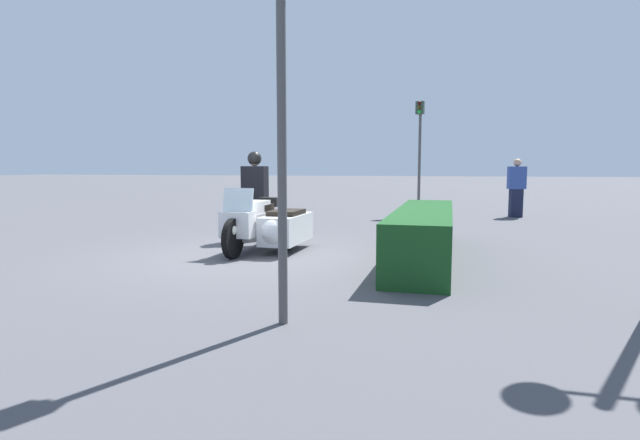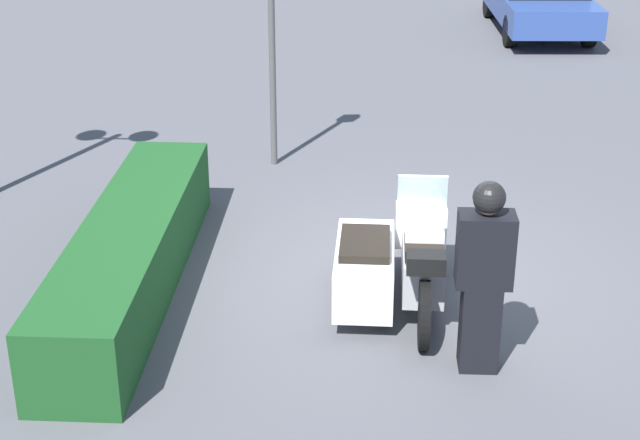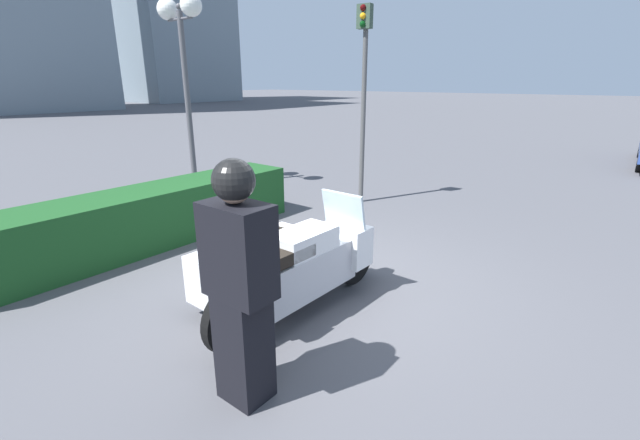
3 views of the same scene
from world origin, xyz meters
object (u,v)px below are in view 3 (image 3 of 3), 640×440
Objects in this scene: hedge_bush_curbside at (150,217)px; officer_rider at (240,281)px; traffic_light_near at (364,79)px; police_motorcycle at (284,262)px; twin_lamp_post at (181,33)px.

officer_rider is at bearing -110.45° from hedge_bush_curbside.
traffic_light_near reaches higher than officer_rider.
police_motorcycle is 0.69× the size of traffic_light_near.
hedge_bush_curbside is at bearing 89.87° from police_motorcycle.
officer_rider is (-1.27, -0.78, 0.50)m from police_motorcycle.
police_motorcycle is 0.63× the size of twin_lamp_post.
officer_rider is 0.51× the size of traffic_light_near.
twin_lamp_post is at bearing 44.31° from hedge_bush_curbside.
police_motorcycle is at bearing -90.97° from hedge_bush_curbside.
officer_rider reaches higher than police_motorcycle.
twin_lamp_post is 3.95m from traffic_light_near.
twin_lamp_post is (2.54, 2.48, 2.82)m from hedge_bush_curbside.
police_motorcycle is 1.34× the size of officer_rider.
officer_rider reaches higher than hedge_bush_curbside.
police_motorcycle is at bearing -116.41° from twin_lamp_post.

